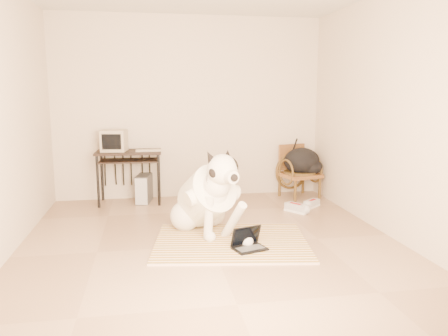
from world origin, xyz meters
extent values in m
plane|color=#9B7B5F|center=(0.00, 0.00, 0.00)|extent=(4.50, 4.50, 0.00)
plane|color=beige|center=(0.00, 2.25, 1.35)|extent=(4.50, 0.00, 4.50)
plane|color=beige|center=(0.00, -2.25, 1.35)|extent=(4.50, 0.00, 4.50)
plane|color=beige|center=(2.00, 0.00, 1.35)|extent=(0.00, 4.50, 4.50)
cube|color=#AE6818|center=(0.14, -0.45, 0.01)|extent=(1.63, 0.49, 0.02)
cube|color=#346A3B|center=(0.18, -0.21, 0.01)|extent=(1.63, 0.49, 0.02)
cube|color=#624788|center=(0.21, 0.04, 0.01)|extent=(1.63, 0.49, 0.02)
cube|color=yellow|center=(0.25, 0.28, 0.01)|extent=(1.63, 0.49, 0.02)
cube|color=beige|center=(0.29, 0.52, 0.01)|extent=(1.63, 0.49, 0.02)
sphere|color=white|center=(-0.23, 0.55, 0.17)|extent=(0.35, 0.35, 0.35)
sphere|color=white|center=(0.09, 0.67, 0.17)|extent=(0.35, 0.35, 0.35)
ellipsoid|color=white|center=(-0.07, 0.60, 0.20)|extent=(0.43, 0.39, 0.35)
ellipsoid|color=white|center=(0.01, 0.40, 0.44)|extent=(0.69, 0.91, 0.76)
cylinder|color=white|center=(0.00, 0.42, 0.44)|extent=(0.73, 0.82, 0.70)
sphere|color=white|center=(0.09, 0.19, 0.61)|extent=(0.30, 0.30, 0.30)
sphere|color=white|center=(0.13, 0.09, 0.79)|extent=(0.32, 0.32, 0.32)
ellipsoid|color=black|center=(0.17, 0.10, 0.81)|extent=(0.25, 0.28, 0.24)
cylinder|color=white|center=(0.18, -0.04, 0.74)|extent=(0.19, 0.21, 0.14)
sphere|color=black|center=(0.21, -0.13, 0.74)|extent=(0.08, 0.08, 0.08)
cone|color=black|center=(0.00, 0.12, 0.92)|extent=(0.18, 0.18, 0.20)
cone|color=black|center=(0.20, 0.19, 0.92)|extent=(0.17, 0.20, 0.20)
torus|color=silver|center=(0.09, 0.17, 0.67)|extent=(0.32, 0.24, 0.26)
cylinder|color=white|center=(-0.01, 0.14, 0.26)|extent=(0.14, 0.17, 0.49)
cylinder|color=white|center=(0.25, 0.09, 0.23)|extent=(0.24, 0.44, 0.49)
sphere|color=white|center=(0.00, 0.11, 0.05)|extent=(0.12, 0.12, 0.12)
sphere|color=white|center=(0.35, -0.11, 0.06)|extent=(0.13, 0.13, 0.13)
cone|color=black|center=(-0.20, 0.88, 0.05)|extent=(0.37, 0.43, 0.12)
cube|color=black|center=(0.35, -0.24, 0.03)|extent=(0.38, 0.31, 0.02)
cube|color=#454547|center=(0.36, -0.25, 0.04)|extent=(0.30, 0.21, 0.00)
cube|color=black|center=(0.33, -0.16, 0.14)|extent=(0.33, 0.17, 0.21)
cube|color=black|center=(0.33, -0.17, 0.14)|extent=(0.29, 0.15, 0.19)
cube|color=black|center=(-0.91, 1.97, 0.75)|extent=(0.93, 0.54, 0.03)
cube|color=black|center=(-0.91, 1.92, 0.63)|extent=(0.82, 0.43, 0.02)
cylinder|color=black|center=(-1.33, 1.77, 0.37)|extent=(0.04, 0.04, 0.73)
cylinder|color=black|center=(-1.32, 2.19, 0.37)|extent=(0.04, 0.04, 0.73)
cylinder|color=black|center=(-0.50, 1.74, 0.37)|extent=(0.04, 0.04, 0.73)
cylinder|color=black|center=(-0.49, 2.16, 0.37)|extent=(0.04, 0.04, 0.73)
cube|color=tan|center=(-1.10, 2.00, 0.91)|extent=(0.38, 0.37, 0.30)
cube|color=black|center=(-1.13, 1.84, 0.91)|extent=(0.26, 0.06, 0.21)
cube|color=tan|center=(-0.63, 1.89, 0.77)|extent=(0.36, 0.14, 0.02)
cube|color=#454547|center=(-0.71, 1.99, 0.20)|extent=(0.26, 0.45, 0.40)
cube|color=#BABAC0|center=(-0.75, 1.78, 0.20)|extent=(0.17, 0.04, 0.38)
cube|color=brown|center=(1.61, 1.84, 0.35)|extent=(0.63, 0.62, 0.05)
cylinder|color=#3A2810|center=(1.61, 1.84, 0.39)|extent=(0.49, 0.49, 0.04)
cube|color=brown|center=(1.55, 2.07, 0.60)|extent=(0.45, 0.15, 0.40)
cylinder|color=#3A2810|center=(1.46, 1.58, 0.16)|extent=(0.04, 0.04, 0.32)
cylinder|color=#3A2810|center=(1.35, 2.00, 0.16)|extent=(0.04, 0.04, 0.32)
cylinder|color=#3A2810|center=(1.88, 1.69, 0.16)|extent=(0.04, 0.04, 0.32)
cylinder|color=#3A2810|center=(1.77, 2.11, 0.16)|extent=(0.04, 0.04, 0.32)
ellipsoid|color=black|center=(1.64, 1.85, 0.56)|extent=(0.54, 0.45, 0.40)
ellipsoid|color=black|center=(1.77, 1.78, 0.48)|extent=(0.34, 0.28, 0.23)
cube|color=white|center=(1.31, 1.08, 0.02)|extent=(0.30, 0.34, 0.03)
cube|color=#9C9CA2|center=(1.31, 1.08, 0.06)|extent=(0.29, 0.33, 0.10)
cube|color=maroon|center=(1.31, 1.08, 0.10)|extent=(0.14, 0.16, 0.02)
cube|color=white|center=(1.60, 1.29, 0.01)|extent=(0.30, 0.27, 0.03)
cube|color=#9C9CA2|center=(1.60, 1.29, 0.05)|extent=(0.28, 0.26, 0.09)
cube|color=maroon|center=(1.60, 1.29, 0.09)|extent=(0.14, 0.13, 0.02)
camera|label=1|loc=(-0.63, -4.34, 1.60)|focal=35.00mm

